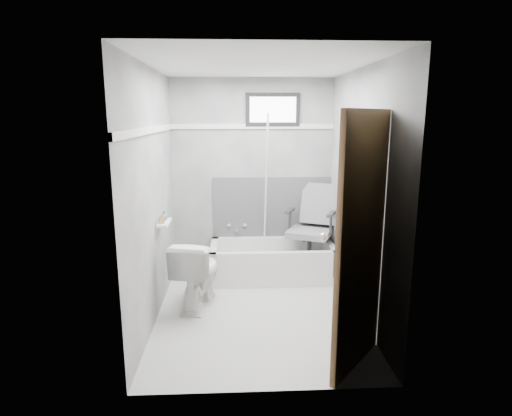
{
  "coord_description": "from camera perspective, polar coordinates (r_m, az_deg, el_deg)",
  "views": [
    {
      "loc": [
        -0.21,
        -4.03,
        1.95
      ],
      "look_at": [
        0.0,
        0.35,
        1.0
      ],
      "focal_mm": 30.0,
      "sensor_mm": 36.0,
      "label": 1
    }
  ],
  "objects": [
    {
      "name": "faucet",
      "position": [
        5.48,
        -2.56,
        -2.58
      ],
      "size": [
        0.26,
        0.1,
        0.16
      ],
      "primitive_type": null,
      "color": "silver",
      "rests_on": "wall_back"
    },
    {
      "name": "door",
      "position": [
        3.15,
        19.77,
        -6.13
      ],
      "size": [
        0.78,
        0.78,
        2.0
      ],
      "primitive_type": null,
      "color": "#55321F",
      "rests_on": "floor"
    },
    {
      "name": "trim_left",
      "position": [
        4.11,
        -13.87,
        10.05
      ],
      "size": [
        0.02,
        2.6,
        0.06
      ],
      "primitive_type": "cube",
      "color": "white",
      "rests_on": "wall_left"
    },
    {
      "name": "wall_right",
      "position": [
        4.28,
        13.75,
        1.76
      ],
      "size": [
        0.02,
        2.6,
        2.4
      ],
      "primitive_type": "cube",
      "color": "slate",
      "rests_on": "floor"
    },
    {
      "name": "office_chair",
      "position": [
        5.26,
        7.19,
        -2.46
      ],
      "size": [
        0.77,
        0.77,
        1.01
      ],
      "primitive_type": null,
      "rotation": [
        0.0,
        0.0,
        -0.43
      ],
      "color": "slate",
      "rests_on": "bathtub"
    },
    {
      "name": "ceiling",
      "position": [
        4.06,
        0.25,
        18.58
      ],
      "size": [
        2.6,
        2.6,
        0.0
      ],
      "primitive_type": "plane",
      "rotation": [
        3.14,
        0.0,
        0.0
      ],
      "color": "silver",
      "rests_on": "floor"
    },
    {
      "name": "toilet",
      "position": [
        4.52,
        -7.86,
        -8.56
      ],
      "size": [
        0.54,
        0.79,
        0.71
      ],
      "primitive_type": "imported",
      "rotation": [
        0.0,
        0.0,
        2.94
      ],
      "color": "white",
      "rests_on": "floor"
    },
    {
      "name": "soap_bottle_a",
      "position": [
        4.29,
        -12.47,
        -1.35
      ],
      "size": [
        0.06,
        0.06,
        0.1
      ],
      "primitive_type": "imported",
      "rotation": [
        0.0,
        0.0,
        0.38
      ],
      "color": "tan",
      "rests_on": "shelf"
    },
    {
      "name": "wall_left",
      "position": [
        4.17,
        -13.61,
        1.52
      ],
      "size": [
        0.02,
        2.6,
        2.4
      ],
      "primitive_type": "cube",
      "color": "slate",
      "rests_on": "floor"
    },
    {
      "name": "soap_bottle_b",
      "position": [
        4.42,
        -12.17,
        -1.0
      ],
      "size": [
        0.11,
        0.11,
        0.1
      ],
      "primitive_type": "imported",
      "rotation": [
        0.0,
        0.0,
        0.67
      ],
      "color": "slate",
      "rests_on": "shelf"
    },
    {
      "name": "wall_front",
      "position": [
        2.84,
        1.62,
        -3.13
      ],
      "size": [
        2.0,
        0.02,
        2.4
      ],
      "primitive_type": "cube",
      "color": "slate",
      "rests_on": "floor"
    },
    {
      "name": "window",
      "position": [
        5.34,
        2.25,
        12.97
      ],
      "size": [
        0.66,
        0.04,
        0.4
      ],
      "primitive_type": null,
      "color": "black",
      "rests_on": "wall_back"
    },
    {
      "name": "trim_back",
      "position": [
        5.32,
        -0.5,
        10.83
      ],
      "size": [
        2.0,
        0.02,
        0.06
      ],
      "primitive_type": "cube",
      "color": "white",
      "rests_on": "wall_back"
    },
    {
      "name": "floor",
      "position": [
        4.48,
        0.22,
        -13.56
      ],
      "size": [
        2.6,
        2.6,
        0.0
      ],
      "primitive_type": "plane",
      "color": "silver",
      "rests_on": "ground"
    },
    {
      "name": "bathtub",
      "position": [
        5.28,
        2.21,
        -7.04
      ],
      "size": [
        1.5,
        0.7,
        0.42
      ],
      "primitive_type": null,
      "color": "silver",
      "rests_on": "floor"
    },
    {
      "name": "pole",
      "position": [
        5.18,
        1.32,
        2.23
      ],
      "size": [
        0.02,
        0.6,
        1.87
      ],
      "primitive_type": "cylinder",
      "rotation": [
        0.3,
        0.0,
        0.0
      ],
      "color": "white",
      "rests_on": "bathtub"
    },
    {
      "name": "backerboard",
      "position": [
        5.46,
        2.14,
        0.07
      ],
      "size": [
        1.5,
        0.02,
        0.78
      ],
      "primitive_type": "cube",
      "color": "#4C4C4F",
      "rests_on": "wall_back"
    },
    {
      "name": "wall_back",
      "position": [
        5.39,
        -0.49,
        4.23
      ],
      "size": [
        2.0,
        0.02,
        2.4
      ],
      "primitive_type": "cube",
      "color": "slate",
      "rests_on": "floor"
    },
    {
      "name": "shelf",
      "position": [
        4.38,
        -12.13,
        -1.94
      ],
      "size": [
        0.1,
        0.32,
        0.02
      ],
      "primitive_type": "cube",
      "color": "white",
      "rests_on": "wall_left"
    }
  ]
}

